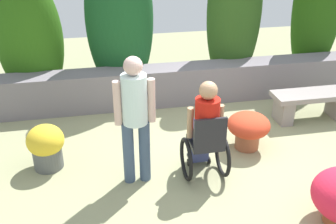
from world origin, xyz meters
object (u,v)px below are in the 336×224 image
(stone_bench, at_px, (312,102))
(flower_pot_terracotta_by_wall, at_px, (46,145))
(person_standing_companion, at_px, (135,113))
(person_in_wheelchair, at_px, (205,133))
(flower_pot_small_foreground, at_px, (248,128))

(stone_bench, distance_m, flower_pot_terracotta_by_wall, 4.17)
(stone_bench, xyz_separation_m, flower_pot_terracotta_by_wall, (-4.13, -0.59, 0.03))
(person_standing_companion, relative_size, flower_pot_terracotta_by_wall, 2.67)
(person_standing_companion, bearing_deg, flower_pot_terracotta_by_wall, 147.41)
(stone_bench, relative_size, person_in_wheelchair, 0.99)
(stone_bench, height_order, person_standing_companion, person_standing_companion)
(person_in_wheelchair, xyz_separation_m, flower_pot_small_foreground, (0.80, 0.51, -0.30))
(person_in_wheelchair, height_order, flower_pot_terracotta_by_wall, person_in_wheelchair)
(person_in_wheelchair, bearing_deg, person_standing_companion, -178.94)
(flower_pot_terracotta_by_wall, distance_m, flower_pot_small_foreground, 2.79)
(person_in_wheelchair, xyz_separation_m, person_standing_companion, (-0.86, 0.04, 0.33))
(stone_bench, distance_m, person_standing_companion, 3.26)
(person_standing_companion, distance_m, flower_pot_terracotta_by_wall, 1.39)
(stone_bench, distance_m, person_in_wheelchair, 2.45)
(stone_bench, height_order, person_in_wheelchair, person_in_wheelchair)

